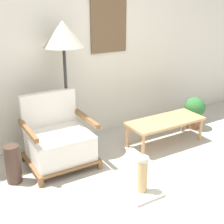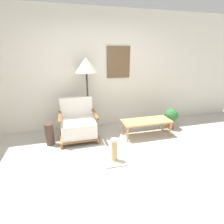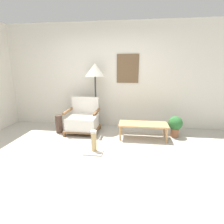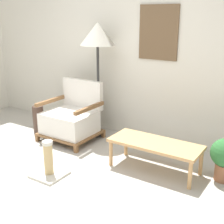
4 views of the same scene
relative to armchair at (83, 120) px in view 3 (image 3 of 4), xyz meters
name	(u,v)px [view 3 (image 3 of 4)]	position (x,y,z in m)	size (l,w,h in m)	color
ground_plane	(89,162)	(0.51, -1.40, -0.31)	(14.00, 14.00, 0.00)	#B7B2A8
wall_back	(107,76)	(0.51, 0.65, 1.04)	(8.00, 0.09, 2.70)	silver
armchair	(83,120)	(0.00, 0.00, 0.00)	(0.78, 0.70, 0.85)	brown
floor_lamp	(95,72)	(0.26, 0.32, 1.17)	(0.50, 0.50, 1.68)	#2D2D2D
coffee_table	(143,125)	(1.46, -0.23, 0.01)	(1.08, 0.44, 0.36)	tan
vase	(59,124)	(-0.58, -0.11, -0.09)	(0.17, 0.17, 0.44)	#473328
potted_plant	(175,125)	(2.21, -0.03, -0.01)	(0.32, 0.32, 0.49)	#935B3D
scratching_post	(94,145)	(0.51, -1.01, -0.17)	(0.35, 0.35, 0.43)	beige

